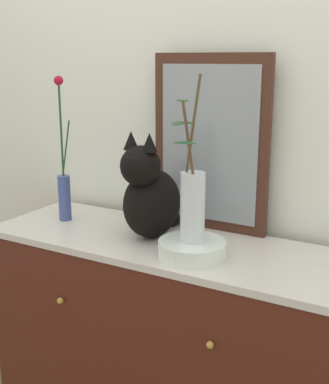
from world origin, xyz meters
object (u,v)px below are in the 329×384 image
(mirror_leaning, at_px, (210,144))
(vase_glass_clear, at_px, (192,202))
(bowl_porcelain, at_px, (192,249))
(cat_sitting, at_px, (150,195))
(vase_slim_green, at_px, (64,185))
(sideboard, at_px, (164,356))

(mirror_leaning, relative_size, vase_glass_clear, 1.23)
(mirror_leaning, xyz_separation_m, bowl_porcelain, (0.08, -0.30, -0.30))
(cat_sitting, relative_size, vase_glass_clear, 0.88)
(mirror_leaning, relative_size, vase_slim_green, 1.15)
(bowl_porcelain, height_order, vase_glass_clear, vase_glass_clear)
(mirror_leaning, height_order, cat_sitting, mirror_leaning)
(sideboard, bearing_deg, vase_glass_clear, -30.42)
(mirror_leaning, height_order, vase_glass_clear, mirror_leaning)
(cat_sitting, distance_m, vase_slim_green, 0.41)
(mirror_leaning, bearing_deg, sideboard, -109.84)
(cat_sitting, height_order, vase_glass_clear, vase_glass_clear)
(vase_glass_clear, bearing_deg, cat_sitting, 156.02)
(sideboard, distance_m, vase_slim_green, 0.77)
(vase_slim_green, relative_size, bowl_porcelain, 2.54)
(bowl_porcelain, bearing_deg, mirror_leaning, 104.98)
(sideboard, bearing_deg, bowl_porcelain, -29.99)
(mirror_leaning, height_order, bowl_porcelain, mirror_leaning)
(sideboard, xyz_separation_m, bowl_porcelain, (0.15, -0.09, 0.50))
(vase_slim_green, bearing_deg, sideboard, -1.66)
(vase_slim_green, xyz_separation_m, vase_glass_clear, (0.62, -0.10, 0.04))
(bowl_porcelain, relative_size, vase_glass_clear, 0.42)
(bowl_porcelain, bearing_deg, vase_glass_clear, -157.72)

